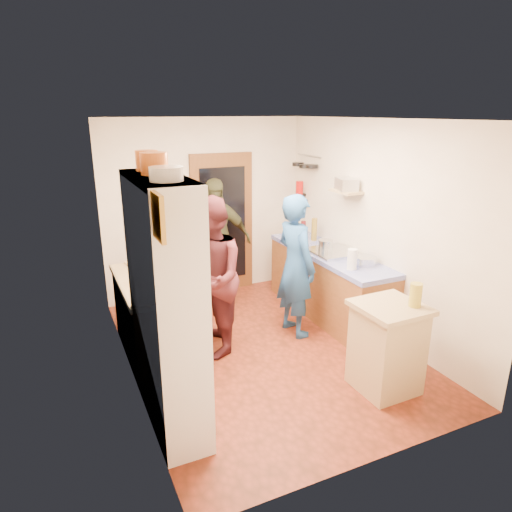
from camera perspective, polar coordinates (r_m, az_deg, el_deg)
floor at (r=5.49m, az=0.96°, el=-11.60°), size 3.00×4.00×0.02m
ceiling at (r=4.79m, az=1.13°, el=16.89°), size 3.00×4.00×0.02m
wall_back at (r=6.80m, az=-6.35°, el=5.90°), size 3.00×0.02×2.60m
wall_front at (r=3.40m, az=16.00°, el=-6.96°), size 3.00×0.02×2.60m
wall_left at (r=4.56m, az=-16.31°, el=-0.60°), size 0.02×4.00×2.60m
wall_right at (r=5.78m, az=14.69°, el=3.33°), size 0.02×4.00×2.60m
door_frame at (r=6.90m, az=-4.20°, el=4.00°), size 0.95×0.06×2.10m
door_glass at (r=6.87m, az=-4.10°, el=3.94°), size 0.70×0.02×1.70m
hutch_body at (r=3.93m, az=-11.17°, el=-6.32°), size 0.40×1.20×2.20m
hutch_top_shelf at (r=3.63m, az=-12.19°, el=9.44°), size 0.40×1.14×0.04m
plate_stack at (r=3.35m, az=-11.16°, el=10.05°), size 0.24×0.24×0.10m
orange_pot_a at (r=3.71m, az=-12.62°, el=11.22°), size 0.21×0.21×0.17m
orange_pot_b at (r=3.97m, az=-13.49°, el=11.53°), size 0.19×0.19×0.17m
left_counter_base at (r=5.34m, az=-12.96°, el=-7.72°), size 0.60×1.40×0.85m
left_counter_top at (r=5.17m, az=-13.30°, el=-3.21°), size 0.64×1.44×0.05m
toaster at (r=4.68m, az=-11.56°, el=-3.71°), size 0.29×0.22×0.19m
kettle at (r=5.01m, az=-13.66°, el=-2.59°), size 0.17×0.17×0.16m
orange_bowl at (r=5.32m, az=-12.90°, el=-1.76°), size 0.25×0.25×0.09m
chopping_board at (r=5.74m, az=-14.42°, el=-0.79°), size 0.33×0.26×0.02m
right_counter_base at (r=6.25m, az=8.97°, el=-3.71°), size 0.60×2.20×0.84m
right_counter_top at (r=6.10m, az=9.17°, el=0.23°), size 0.62×2.22×0.06m
hob at (r=6.03m, az=9.55°, el=0.51°), size 0.55×0.58×0.04m
pot_on_hob at (r=6.06m, az=8.69°, el=1.43°), size 0.19×0.19×0.12m
bottle_a at (r=6.51m, az=4.97°, el=3.24°), size 0.08×0.08×0.32m
bottle_b at (r=6.58m, az=5.93°, el=3.19°), size 0.08×0.08×0.28m
bottle_c at (r=6.57m, az=7.29°, el=3.33°), size 0.09×0.09×0.33m
paper_towel at (r=5.44m, az=11.92°, el=-0.41°), size 0.13×0.13×0.25m
mixing_bowl at (r=5.66m, az=13.53°, el=-0.58°), size 0.30×0.30×0.10m
island_base at (r=4.77m, az=16.00°, el=-11.18°), size 0.56×0.56×0.86m
island_top at (r=4.57m, az=16.48°, el=-6.17°), size 0.63×0.63×0.05m
cutting_board at (r=4.57m, az=15.60°, el=-5.96°), size 0.36×0.29×0.02m
oil_jar at (r=4.56m, az=19.33°, el=-4.62°), size 0.12×0.12×0.23m
pan_rail at (r=6.86m, az=6.69°, el=12.33°), size 0.02×0.65×0.02m
pan_hang_a at (r=6.69m, az=6.99°, el=11.07°), size 0.18×0.18×0.05m
pan_hang_b at (r=6.86m, az=6.10°, el=11.10°), size 0.16×0.16×0.05m
pan_hang_c at (r=7.03m, az=5.26°, el=11.36°), size 0.17×0.17×0.05m
wall_shelf at (r=5.96m, az=11.20°, el=7.93°), size 0.26×0.42×0.03m
radio at (r=5.95m, az=11.26°, el=8.79°), size 0.29×0.35×0.15m
ext_bracket at (r=7.09m, az=5.85°, el=7.64°), size 0.06×0.10×0.04m
fire_extinguisher at (r=7.05m, az=5.44°, el=8.01°), size 0.11×0.11×0.32m
picture_frame at (r=2.90m, az=-12.14°, el=4.79°), size 0.03×0.25×0.30m
person_hob at (r=5.56m, az=5.42°, el=-1.25°), size 0.49×0.68×1.76m
person_left at (r=5.14m, az=-5.47°, el=-2.53°), size 0.84×0.99×1.81m
person_back at (r=6.52m, az=-5.11°, el=1.83°), size 1.12×0.62×1.80m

